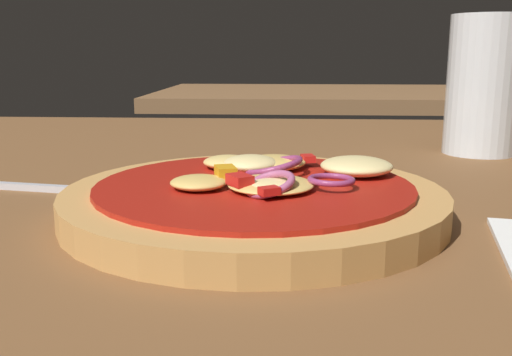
% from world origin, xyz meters
% --- Properties ---
extents(dining_table, '(1.48, 1.03, 0.03)m').
position_xyz_m(dining_table, '(0.00, 0.00, 0.02)').
color(dining_table, brown).
rests_on(dining_table, ground).
extents(pizza, '(0.24, 0.24, 0.03)m').
position_xyz_m(pizza, '(-0.01, -0.02, 0.04)').
color(pizza, tan).
rests_on(pizza, dining_table).
extents(fork, '(0.17, 0.04, 0.01)m').
position_xyz_m(fork, '(-0.16, 0.04, 0.04)').
color(fork, silver).
rests_on(fork, dining_table).
extents(beer_glass, '(0.07, 0.07, 0.14)m').
position_xyz_m(beer_glass, '(0.20, 0.22, 0.09)').
color(beer_glass, silver).
rests_on(beer_glass, dining_table).
extents(background_table, '(0.85, 0.56, 0.03)m').
position_xyz_m(background_table, '(0.10, 1.15, 0.02)').
color(background_table, brown).
rests_on(background_table, ground).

